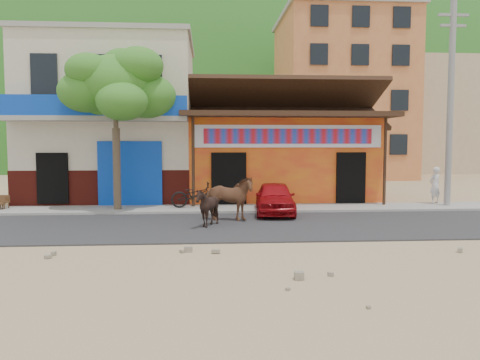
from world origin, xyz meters
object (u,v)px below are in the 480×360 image
Objects in this scene: cow_tan at (227,199)px; pedestrian at (435,185)px; tree at (116,128)px; cafe_chair_left at (1,196)px; scooter at (195,195)px; utility_pole at (450,103)px; cow_dark at (207,207)px; red_car at (275,198)px.

cow_tan is 1.16× the size of pedestrian.
tree is 5.11m from cafe_chair_left.
scooter is (-1.12, 2.71, -0.17)m from cow_tan.
tree reaches higher than cow_tan.
utility_pole is (12.80, 0.20, 1.00)m from tree.
tree reaches higher than cow_dark.
utility_pole is at bearing -61.24° from cow_tan.
cow_tan reaches higher than cow_dark.
cow_dark is at bearing -129.04° from red_car.
utility_pole is 3.32m from pedestrian.
utility_pole is 4.37× the size of scooter.
cafe_chair_left is at bearing 178.98° from utility_pole.
cow_tan reaches higher than cafe_chair_left.
cafe_chair_left is at bearing 173.45° from tree.
red_car is at bearing -9.86° from tree.
cow_dark is at bearing -46.22° from tree.
cow_tan is (3.99, -2.45, -2.35)m from tree.
utility_pole is at bearing 12.19° from cafe_chair_left.
red_car is at bearing 113.77° from cow_dark.
pedestrian is (-0.20, 0.63, -3.26)m from utility_pole.
pedestrian is (9.27, 4.31, 0.24)m from cow_dark.
cow_tan is 1.47× the size of cow_dark.
cow_dark is (-0.66, -1.03, -0.14)m from cow_tan.
utility_pole is at bearing 14.90° from red_car.
pedestrian is at bearing 14.31° from cafe_chair_left.
cafe_chair_left is (-17.20, 0.31, -3.54)m from utility_pole.
cow_dark is at bearing -14.06° from cafe_chair_left.
tree is 4.04× the size of pedestrian.
cow_dark is at bearing -158.76° from utility_pole.
utility_pole is 7.96m from red_car.
tree is 3.47× the size of cow_tan.
cafe_chair_left is at bearing -139.21° from cow_dark.
utility_pole reaches higher than pedestrian.
cafe_chair_left is at bearing 176.80° from red_car.
tree is 12.83m from pedestrian.
utility_pole is at bearing -96.85° from scooter.
cow_dark reaches higher than cafe_chair_left.
scooter is at bearing 161.67° from red_car.
red_car reaches higher than cafe_chair_left.
cow_tan reaches higher than red_car.
cow_dark is at bearing 159.31° from cow_tan.
pedestrian is at bearing 3.78° from tree.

